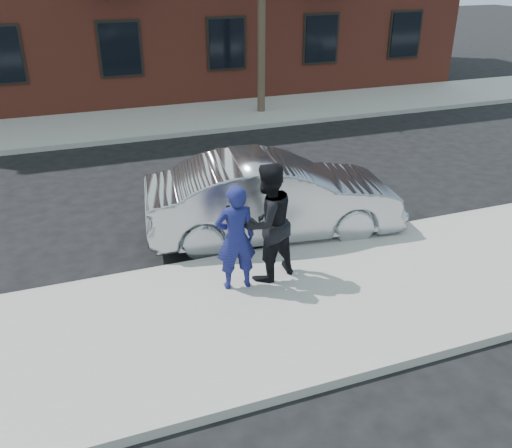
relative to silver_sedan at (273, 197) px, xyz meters
name	(u,v)px	position (x,y,z in m)	size (l,w,h in m)	color
ground	(242,312)	(-1.44, -2.30, -0.81)	(100.00, 100.00, 0.00)	black
near_sidewalk	(247,317)	(-1.44, -2.55, -0.73)	(50.00, 3.50, 0.15)	gray
near_curb	(214,261)	(-1.44, -0.75, -0.73)	(50.00, 0.10, 0.15)	#999691
far_sidewalk	(131,123)	(-1.44, 8.95, -0.73)	(50.00, 3.50, 0.15)	gray
far_curb	(140,139)	(-1.44, 7.15, -0.73)	(50.00, 0.10, 0.15)	#999691
silver_sedan	(273,197)	(0.00, 0.00, 0.00)	(1.71, 4.91, 1.62)	#999BA3
man_hoodie	(236,238)	(-1.35, -1.77, 0.22)	(0.68, 0.53, 1.76)	navy
man_peacoat	(268,222)	(-0.77, -1.65, 0.34)	(1.16, 1.03, 2.00)	black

